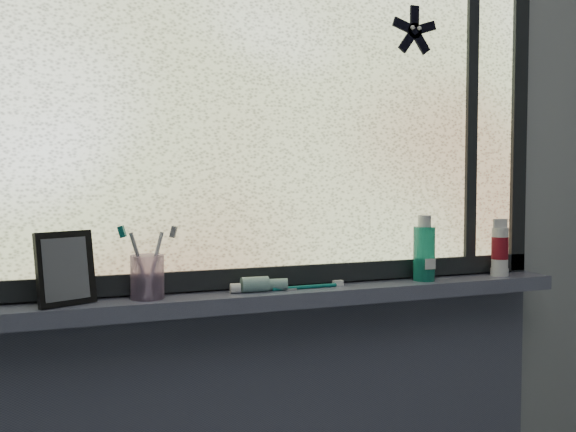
# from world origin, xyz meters

# --- Properties ---
(wall_back) EXTENTS (3.00, 0.01, 2.50)m
(wall_back) POSITION_xyz_m (0.00, 1.30, 1.25)
(wall_back) COLOR #9EA3A8
(wall_back) RESTS_ON ground
(windowsill) EXTENTS (1.62, 0.14, 0.04)m
(windowsill) POSITION_xyz_m (0.00, 1.23, 1.00)
(windowsill) COLOR #53566E
(windowsill) RESTS_ON wall_back
(window_pane) EXTENTS (1.50, 0.01, 1.00)m
(window_pane) POSITION_xyz_m (0.00, 1.28, 1.53)
(window_pane) COLOR silver
(window_pane) RESTS_ON wall_back
(frame_bottom) EXTENTS (1.60, 0.03, 0.05)m
(frame_bottom) POSITION_xyz_m (0.00, 1.28, 1.05)
(frame_bottom) COLOR black
(frame_bottom) RESTS_ON windowsill
(frame_right) EXTENTS (0.05, 0.03, 1.10)m
(frame_right) POSITION_xyz_m (0.78, 1.28, 1.53)
(frame_right) COLOR black
(frame_right) RESTS_ON wall_back
(frame_mullion) EXTENTS (0.03, 0.03, 1.00)m
(frame_mullion) POSITION_xyz_m (0.60, 1.28, 1.53)
(frame_mullion) COLOR black
(frame_mullion) RESTS_ON wall_back
(starfish_sticker) EXTENTS (0.15, 0.02, 0.15)m
(starfish_sticker) POSITION_xyz_m (0.40, 1.27, 1.72)
(starfish_sticker) COLOR black
(starfish_sticker) RESTS_ON window_pane
(vanity_mirror) EXTENTS (0.15, 0.12, 0.17)m
(vanity_mirror) POSITION_xyz_m (-0.54, 1.22, 1.10)
(vanity_mirror) COLOR black
(vanity_mirror) RESTS_ON windowsill
(toothpaste_tube) EXTENTS (0.22, 0.07, 0.04)m
(toothpaste_tube) POSITION_xyz_m (-0.07, 1.22, 1.04)
(toothpaste_tube) COLOR silver
(toothpaste_tube) RESTS_ON windowsill
(toothbrush_cup) EXTENTS (0.10, 0.10, 0.10)m
(toothbrush_cup) POSITION_xyz_m (-0.36, 1.23, 1.07)
(toothbrush_cup) COLOR #B28EBC
(toothbrush_cup) RESTS_ON windowsill
(toothbrush_lying) EXTENTS (0.22, 0.02, 0.01)m
(toothbrush_lying) POSITION_xyz_m (0.05, 1.22, 1.03)
(toothbrush_lying) COLOR #0B6B65
(toothbrush_lying) RESTS_ON windowsill
(mouthwash_bottle) EXTENTS (0.08, 0.08, 0.15)m
(mouthwash_bottle) POSITION_xyz_m (0.41, 1.22, 1.11)
(mouthwash_bottle) COLOR #1C937C
(mouthwash_bottle) RESTS_ON windowsill
(cream_tube) EXTENTS (0.06, 0.06, 0.12)m
(cream_tube) POSITION_xyz_m (0.67, 1.22, 1.11)
(cream_tube) COLOR silver
(cream_tube) RESTS_ON windowsill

